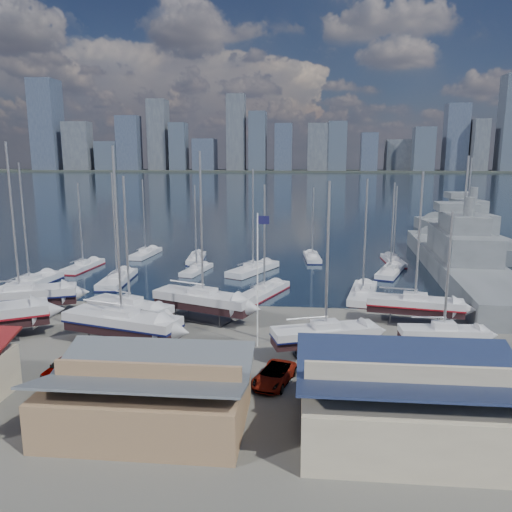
# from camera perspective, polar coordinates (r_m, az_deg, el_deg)

# --- Properties ---
(ground) EXTENTS (1400.00, 1400.00, 0.00)m
(ground) POSITION_cam_1_polar(r_m,az_deg,el_deg) (47.83, -6.32, -9.02)
(ground) COLOR #605E59
(ground) RESTS_ON ground
(water) EXTENTS (1400.00, 600.00, 0.40)m
(water) POSITION_cam_1_polar(r_m,az_deg,el_deg) (354.45, 3.92, 8.41)
(water) COLOR #1B313F
(water) RESTS_ON ground
(far_shore) EXTENTS (1400.00, 80.00, 2.20)m
(far_shore) POSITION_cam_1_polar(r_m,az_deg,el_deg) (614.20, 4.59, 9.65)
(far_shore) COLOR #2D332D
(far_shore) RESTS_ON ground
(skyline) EXTENTS (639.14, 43.80, 107.69)m
(skyline) POSITION_cam_1_polar(r_m,az_deg,el_deg) (608.36, 3.88, 13.23)
(skyline) COLOR #475166
(skyline) RESTS_ON far_shore
(shed_grey) EXTENTS (12.60, 8.40, 4.17)m
(shed_grey) POSITION_cam_1_polar(r_m,az_deg,el_deg) (32.74, -12.24, -14.98)
(shed_grey) COLOR #8C6B4C
(shed_grey) RESTS_ON ground
(shed_blue) EXTENTS (13.65, 9.45, 4.71)m
(shed_blue) POSITION_cam_1_polar(r_m,az_deg,el_deg) (31.94, 17.43, -15.41)
(shed_blue) COLOR #BFB293
(shed_blue) RESTS_ON ground
(sailboat_cradle_0) EXTENTS (11.61, 7.20, 18.03)m
(sailboat_cradle_0) POSITION_cam_1_polar(r_m,az_deg,el_deg) (58.16, -25.35, -4.15)
(sailboat_cradle_0) COLOR #2D2D33
(sailboat_cradle_0) RESTS_ON ground
(sailboat_cradle_2) EXTENTS (9.27, 5.87, 14.80)m
(sailboat_cradle_2) POSITION_cam_1_polar(r_m,az_deg,el_deg) (50.55, -14.21, -5.78)
(sailboat_cradle_2) COLOR #2D2D33
(sailboat_cradle_2) RESTS_ON ground
(sailboat_cradle_3) EXTENTS (11.28, 5.90, 17.44)m
(sailboat_cradle_3) POSITION_cam_1_polar(r_m,az_deg,el_deg) (45.97, -15.04, -7.36)
(sailboat_cradle_3) COLOR #2D2D33
(sailboat_cradle_3) RESTS_ON ground
(sailboat_cradle_4) EXTENTS (10.89, 6.54, 17.10)m
(sailboat_cradle_4) POSITION_cam_1_polar(r_m,az_deg,el_deg) (51.53, -6.08, -5.04)
(sailboat_cradle_4) COLOR #2D2D33
(sailboat_cradle_4) RESTS_ON ground
(sailboat_cradle_5) EXTENTS (9.34, 5.21, 14.66)m
(sailboat_cradle_5) POSITION_cam_1_polar(r_m,az_deg,el_deg) (42.46, 7.93, -8.84)
(sailboat_cradle_5) COLOR #2D2D33
(sailboat_cradle_5) RESTS_ON ground
(sailboat_cradle_6) EXTENTS (9.67, 4.25, 15.18)m
(sailboat_cradle_6) POSITION_cam_1_polar(r_m,az_deg,el_deg) (52.55, 17.69, -5.31)
(sailboat_cradle_6) COLOR #2D2D33
(sailboat_cradle_6) RESTS_ON ground
(sailboat_cradle_7) EXTENTS (7.36, 2.34, 12.19)m
(sailboat_cradle_7) POSITION_cam_1_polar(r_m,az_deg,el_deg) (45.49, 20.64, -8.25)
(sailboat_cradle_7) COLOR #2D2D33
(sailboat_cradle_7) RESTS_ON ground
(sailboat_moored_0) EXTENTS (4.09, 11.37, 16.65)m
(sailboat_moored_0) POSITION_cam_1_polar(r_m,az_deg,el_deg) (70.83, -24.45, -3.04)
(sailboat_moored_0) COLOR black
(sailboat_moored_0) RESTS_ON water
(sailboat_moored_1) EXTENTS (3.33, 9.20, 13.47)m
(sailboat_moored_1) POSITION_cam_1_polar(r_m,az_deg,el_deg) (79.29, -19.12, -1.23)
(sailboat_moored_1) COLOR black
(sailboat_moored_1) RESTS_ON water
(sailboat_moored_2) EXTENTS (3.35, 9.16, 13.54)m
(sailboat_moored_2) POSITION_cam_1_polar(r_m,az_deg,el_deg) (87.01, -12.50, 0.19)
(sailboat_moored_2) COLOR black
(sailboat_moored_2) RESTS_ON water
(sailboat_moored_3) EXTENTS (3.56, 10.41, 15.31)m
(sailboat_moored_3) POSITION_cam_1_polar(r_m,az_deg,el_deg) (69.31, -15.54, -2.74)
(sailboat_moored_3) COLOR black
(sailboat_moored_3) RESTS_ON water
(sailboat_moored_4) EXTENTS (3.67, 7.92, 11.55)m
(sailboat_moored_4) POSITION_cam_1_polar(r_m,az_deg,el_deg) (73.30, -6.81, -1.64)
(sailboat_moored_4) COLOR black
(sailboat_moored_4) RESTS_ON water
(sailboat_moored_5) EXTENTS (3.20, 8.76, 12.81)m
(sailboat_moored_5) POSITION_cam_1_polar(r_m,az_deg,el_deg) (81.66, -6.84, -0.34)
(sailboat_moored_5) COLOR black
(sailboat_moored_5) RESTS_ON water
(sailboat_moored_6) EXTENTS (6.04, 9.66, 14.01)m
(sailboat_moored_6) POSITION_cam_1_polar(r_m,az_deg,el_deg) (61.00, 0.96, -4.19)
(sailboat_moored_6) COLOR black
(sailboat_moored_6) RESTS_ON water
(sailboat_moored_7) EXTENTS (7.25, 10.55, 15.64)m
(sailboat_moored_7) POSITION_cam_1_polar(r_m,az_deg,el_deg) (72.74, -0.33, -1.66)
(sailboat_moored_7) COLOR black
(sailboat_moored_7) RESTS_ON water
(sailboat_moored_8) EXTENTS (3.02, 8.44, 12.37)m
(sailboat_moored_8) POSITION_cam_1_polar(r_m,az_deg,el_deg) (82.29, 6.44, -0.24)
(sailboat_moored_8) COLOR black
(sailboat_moored_8) RESTS_ON water
(sailboat_moored_9) EXTENTS (4.64, 10.12, 14.76)m
(sailboat_moored_9) POSITION_cam_1_polar(r_m,az_deg,el_deg) (61.33, 12.09, -4.35)
(sailboat_moored_9) COLOR black
(sailboat_moored_9) RESTS_ON water
(sailboat_moored_10) EXTENTS (5.57, 9.50, 13.72)m
(sailboat_moored_10) POSITION_cam_1_polar(r_m,az_deg,el_deg) (73.99, 15.07, -1.85)
(sailboat_moored_10) COLOR black
(sailboat_moored_10) RESTS_ON water
(sailboat_moored_11) EXTENTS (2.83, 8.67, 12.80)m
(sailboat_moored_11) POSITION_cam_1_polar(r_m,az_deg,el_deg) (82.15, 15.40, -0.59)
(sailboat_moored_11) COLOR black
(sailboat_moored_11) RESTS_ON water
(naval_ship_east) EXTENTS (11.45, 50.79, 18.53)m
(naval_ship_east) POSITION_cam_1_polar(r_m,az_deg,el_deg) (77.00, 22.28, -0.76)
(naval_ship_east) COLOR slate
(naval_ship_east) RESTS_ON water
(naval_ship_west) EXTENTS (10.41, 46.26, 18.13)m
(naval_ship_west) POSITION_cam_1_polar(r_m,az_deg,el_deg) (106.98, 22.83, 2.32)
(naval_ship_west) COLOR slate
(naval_ship_west) RESTS_ON water
(car_a) EXTENTS (2.31, 4.18, 1.34)m
(car_a) POSITION_cam_1_polar(r_m,az_deg,el_deg) (42.05, -21.21, -11.66)
(car_a) COLOR gray
(car_a) RESTS_ON ground
(car_b) EXTENTS (4.46, 3.03, 1.39)m
(car_b) POSITION_cam_1_polar(r_m,az_deg,el_deg) (40.38, -10.46, -11.99)
(car_b) COLOR gray
(car_b) RESTS_ON ground
(car_c) EXTENTS (3.57, 5.36, 1.37)m
(car_c) POSITION_cam_1_polar(r_m,az_deg,el_deg) (37.88, 2.09, -13.42)
(car_c) COLOR gray
(car_c) RESTS_ON ground
(car_d) EXTENTS (2.97, 4.79, 1.30)m
(car_d) POSITION_cam_1_polar(r_m,az_deg,el_deg) (35.81, 7.72, -15.11)
(car_d) COLOR gray
(car_d) RESTS_ON ground
(flagpole) EXTENTS (1.05, 0.12, 11.88)m
(flagpole) POSITION_cam_1_polar(r_m,az_deg,el_deg) (42.99, 0.28, -1.76)
(flagpole) COLOR white
(flagpole) RESTS_ON ground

